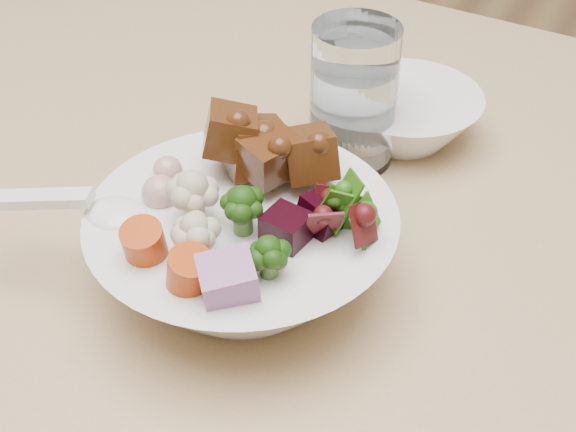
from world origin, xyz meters
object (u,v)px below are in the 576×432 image
at_px(food_bowl, 246,243).
at_px(water_glass, 353,102).
at_px(dining_table, 480,361).
at_px(side_bowl, 405,117).

height_order(food_bowl, water_glass, water_glass).
xyz_separation_m(dining_table, water_glass, (-0.17, 0.12, 0.14)).
relative_size(food_bowl, water_glass, 1.73).
bearing_deg(food_bowl, dining_table, 22.14).
bearing_deg(dining_table, side_bowl, 132.86).
distance_m(dining_table, side_bowl, 0.25).
bearing_deg(side_bowl, dining_table, -51.26).
xyz_separation_m(food_bowl, side_bowl, (0.04, 0.25, -0.02)).
height_order(water_glass, side_bowl, water_glass).
distance_m(dining_table, food_bowl, 0.23).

